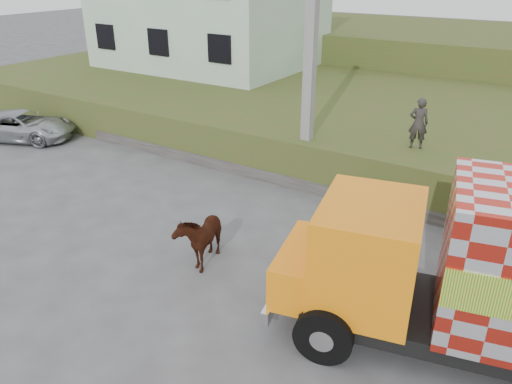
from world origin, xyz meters
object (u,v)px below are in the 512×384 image
Objects in this scene: suv at (22,126)px; pedestrian at (418,123)px; utility_pole at (310,54)px; cow at (201,235)px.

suv is 2.75× the size of pedestrian.
suv is 15.01m from pedestrian.
utility_pole is 1.94× the size of suv.
pedestrian is at bearing 18.38° from utility_pole.
suv is (-11.50, -2.18, -3.50)m from utility_pole.
utility_pole is 3.71m from pedestrian.
suv is (-11.52, 3.19, -0.10)m from cow.
utility_pole is at bearing 74.81° from cow.
suv is at bearing -7.24° from pedestrian.
cow is at bearing -128.35° from suv.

